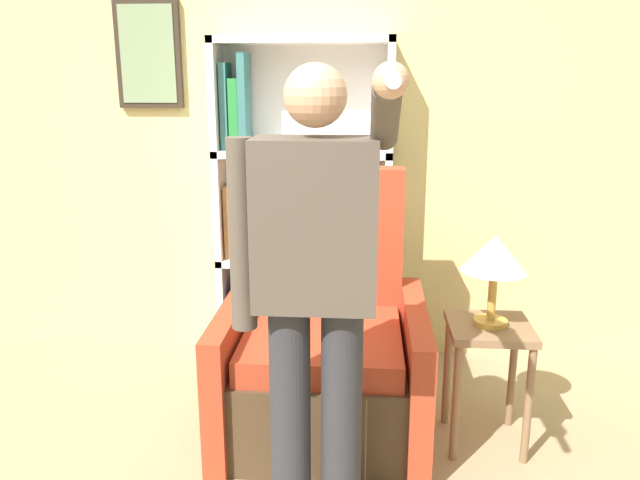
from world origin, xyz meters
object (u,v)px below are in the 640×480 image
side_table (488,350)px  person_standing (315,284)px  bookcase (290,207)px  armchair (324,352)px  table_lamp (495,257)px

side_table → person_standing: bearing=-138.9°
person_standing → bookcase: bearing=100.0°
armchair → person_standing: (0.02, -0.78, 0.62)m
side_table → table_lamp: 0.45m
armchair → table_lamp: (0.76, -0.13, 0.54)m
table_lamp → side_table: bearing=-116.6°
person_standing → table_lamp: (0.74, 0.65, -0.07)m
armchair → person_standing: 0.99m
bookcase → table_lamp: 1.33m
armchair → person_standing: size_ratio=0.72×
armchair → person_standing: person_standing is taller
bookcase → side_table: bearing=-40.4°
bookcase → armchair: bookcase is taller
side_table → table_lamp: bearing=63.4°
person_standing → side_table: 1.12m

